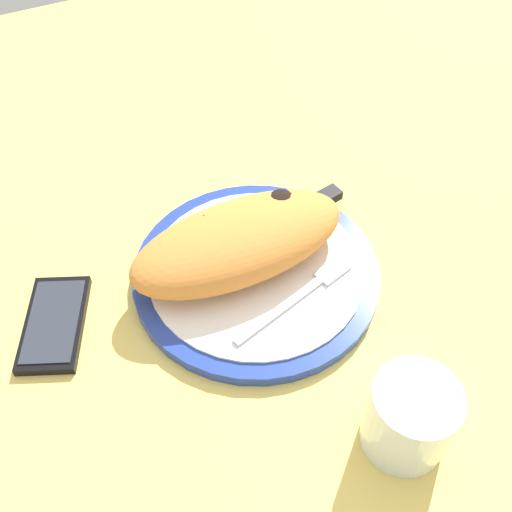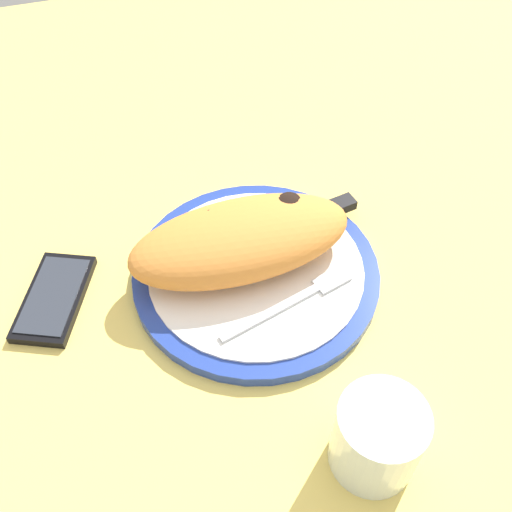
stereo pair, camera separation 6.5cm
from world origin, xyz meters
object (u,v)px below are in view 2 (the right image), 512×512
plate (256,273)px  smartphone (54,298)px  calzone (241,239)px  water_glass (376,441)px  fork (298,298)px  knife (299,222)px

plate → smartphone: bearing=170.6°
calzone → water_glass: water_glass is taller
fork → water_glass: size_ratio=1.95×
knife → smartphone: 29.08cm
smartphone → plate: bearing=-9.4°
smartphone → water_glass: 37.25cm
plate → fork: bearing=-61.8°
knife → water_glass: bearing=-96.9°
fork → water_glass: (0.53, -17.60, 1.62)cm
calzone → smartphone: bearing=175.1°
smartphone → water_glass: water_glass is taller
fork → knife: bearing=69.3°
fork → smartphone: (-25.14, 9.23, -1.38)cm
fork → smartphone: bearing=159.8°
knife → smartphone: knife is taller
plate → smartphone: (-22.16, 3.68, -0.28)cm
calzone → smartphone: size_ratio=1.88×
knife → water_glass: (-3.35, -27.87, 1.32)cm
calzone → water_glass: size_ratio=3.06×
fork → calzone: bearing=118.9°
plate → knife: (6.85, 4.72, 1.40)cm
plate → water_glass: size_ratio=3.38×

